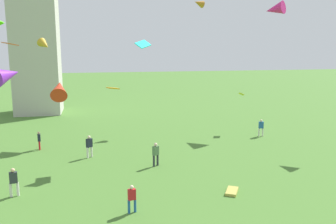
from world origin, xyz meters
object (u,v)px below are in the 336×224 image
at_px(kite_flying_2, 143,44).
at_px(kite_flying_6, 275,9).
at_px(person_3, 39,139).
at_px(kite_flying_11, 10,44).
at_px(kite_flying_4, 59,89).
at_px(person_0, 132,197).
at_px(person_1, 89,145).
at_px(kite_flying_5, 45,45).
at_px(person_2, 261,127).
at_px(kite_bundle_0, 232,191).
at_px(kite_flying_9, 113,88).
at_px(kite_flying_1, 8,75).
at_px(person_5, 156,153).
at_px(kite_flying_7, 241,94).
at_px(kite_flying_0, 199,3).
at_px(person_4, 14,180).

distance_m(kite_flying_2, kite_flying_6, 19.18).
height_order(person_3, kite_flying_11, kite_flying_11).
relative_size(person_3, kite_flying_4, 0.62).
relative_size(person_0, kite_flying_2, 1.14).
height_order(person_1, kite_flying_5, kite_flying_5).
bearing_deg(kite_flying_5, person_2, -47.66).
bearing_deg(kite_bundle_0, person_2, 57.10).
distance_m(kite_flying_9, kite_flying_11, 13.02).
bearing_deg(person_2, kite_flying_4, -173.13).
bearing_deg(kite_flying_2, kite_flying_1, 144.47).
height_order(person_2, kite_flying_11, kite_flying_11).
relative_size(person_2, kite_flying_9, 1.31).
bearing_deg(kite_flying_1, kite_flying_5, -60.92).
xyz_separation_m(person_5, kite_flying_4, (-7.52, 8.58, 4.09)).
distance_m(kite_flying_1, kite_flying_6, 28.84).
bearing_deg(kite_flying_11, kite_flying_7, 146.26).
bearing_deg(kite_flying_4, kite_flying_1, 63.38).
bearing_deg(kite_flying_6, kite_flying_5, -34.52).
bearing_deg(person_5, kite_flying_0, 27.88).
height_order(person_3, kite_flying_1, kite_flying_1).
xyz_separation_m(kite_flying_7, kite_bundle_0, (-7.24, -15.56, -3.92)).
bearing_deg(kite_flying_5, kite_flying_9, -93.98).
bearing_deg(kite_flying_1, kite_flying_11, -39.70).
xyz_separation_m(person_1, kite_flying_11, (-6.98, 7.43, 8.18)).
height_order(person_5, kite_flying_9, kite_flying_9).
bearing_deg(person_2, kite_flying_7, 122.77).
distance_m(kite_flying_4, kite_flying_7, 18.59).
bearing_deg(kite_flying_9, person_5, 51.30).
relative_size(kite_flying_2, kite_bundle_0, 1.03).
height_order(kite_flying_5, kite_bundle_0, kite_flying_5).
height_order(kite_flying_0, kite_flying_6, kite_flying_0).
distance_m(kite_flying_1, kite_flying_2, 10.34).
bearing_deg(kite_flying_0, person_1, -66.73).
height_order(person_0, kite_flying_6, kite_flying_6).
bearing_deg(kite_flying_0, person_2, 6.07).
distance_m(person_5, kite_flying_1, 12.30).
bearing_deg(person_0, person_5, -121.45).
xyz_separation_m(person_0, kite_flying_6, (18.42, 19.71, 12.22)).
relative_size(person_3, kite_flying_7, 1.70).
bearing_deg(kite_flying_6, kite_flying_2, -8.61).
relative_size(kite_flying_0, kite_flying_7, 1.58).
xyz_separation_m(person_5, kite_flying_7, (11.00, 9.62, 2.97)).
distance_m(kite_flying_1, kite_flying_7, 22.92).
bearing_deg(person_0, kite_flying_9, -99.63).
relative_size(person_0, person_5, 0.87).
height_order(person_2, kite_flying_4, kite_flying_4).
xyz_separation_m(kite_flying_1, kite_bundle_0, (14.30, -8.30, -6.84)).
height_order(kite_flying_0, kite_flying_1, kite_flying_0).
bearing_deg(person_1, person_4, -160.81).
bearing_deg(kite_flying_11, kite_flying_1, 68.24).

